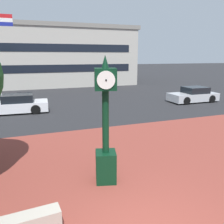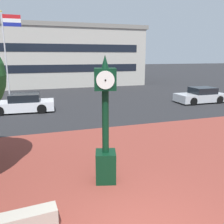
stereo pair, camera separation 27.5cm
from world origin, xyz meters
The scene contains 5 objects.
plaza_brick_paving centered at (0.00, 2.06, 0.00)m, with size 44.00×12.12×0.01m, color brown.
street_clock centered at (-0.07, 2.67, 1.66)m, with size 0.75×0.78×3.89m.
car_street_mid centered at (-3.01, 13.49, 0.57)m, with size 4.46×2.04×1.28m.
car_street_far centered at (11.17, 12.59, 0.57)m, with size 4.13×1.94×1.28m.
civic_building centered at (-1.15, 31.29, 3.84)m, with size 26.70×12.57×7.66m.
Camera 1 is at (-2.19, -3.72, 3.86)m, focal length 37.66 mm.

